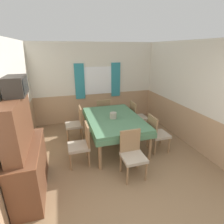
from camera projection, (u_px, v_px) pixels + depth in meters
name	position (u px, v px, depth m)	size (l,w,h in m)	color
wall_back	(95.00, 83.00, 5.84)	(4.40, 0.10, 2.60)	silver
wall_left	(14.00, 109.00, 3.40)	(0.05, 4.58, 2.60)	silver
wall_right	(189.00, 94.00, 4.48)	(0.05, 4.58, 2.60)	silver
dining_table	(114.00, 121.00, 4.43)	(1.33, 1.97, 0.77)	#4C7A56
chair_right_far	(137.00, 116.00, 5.26)	(0.44, 0.44, 0.92)	#93704C
chair_left_far	(76.00, 122.00, 4.78)	(0.44, 0.44, 0.92)	#93704C
chair_left_near	(82.00, 143.00, 3.73)	(0.44, 0.44, 0.92)	#93704C
chair_head_window	(103.00, 112.00, 5.59)	(0.44, 0.44, 0.92)	#93704C
chair_right_near	(156.00, 132.00, 4.21)	(0.44, 0.44, 0.92)	#93704C
chair_head_near	(132.00, 153.00, 3.39)	(0.44, 0.44, 0.92)	#93704C
sideboard	(26.00, 156.00, 2.91)	(0.46, 1.35, 1.71)	brown
tv	(16.00, 86.00, 2.69)	(0.29, 0.50, 0.30)	#2D2823
vase	(113.00, 115.00, 4.32)	(0.17, 0.17, 0.15)	#A39989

